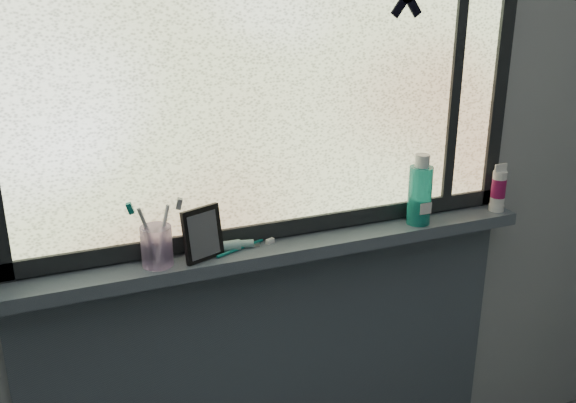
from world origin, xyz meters
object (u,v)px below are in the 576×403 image
Objects in this scene: vanity_mirror at (203,234)px; mouthwash_bottle at (420,189)px; toothbrush_cup at (157,246)px; cream_tube at (499,186)px.

vanity_mirror is 0.71m from mouthwash_bottle.
cream_tube is (1.15, -0.01, 0.03)m from toothbrush_cup.
toothbrush_cup is at bearing 155.37° from vanity_mirror.
mouthwash_bottle reaches higher than toothbrush_cup.
mouthwash_bottle is at bearing -20.84° from vanity_mirror.
vanity_mirror is at bearing 179.94° from mouthwash_bottle.
vanity_mirror is at bearing 179.85° from cream_tube.
toothbrush_cup is at bearing 179.36° from mouthwash_bottle.
cream_tube is (1.02, -0.00, 0.01)m from vanity_mirror.
mouthwash_bottle reaches higher than cream_tube.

